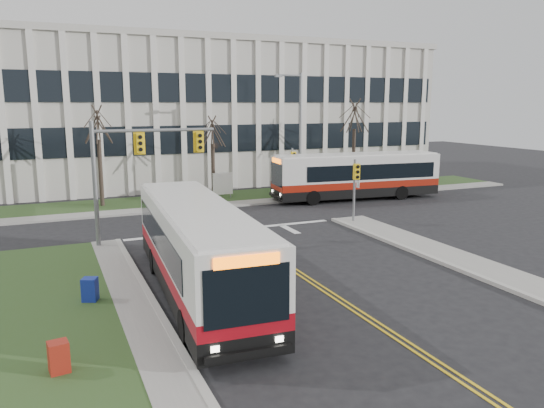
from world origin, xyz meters
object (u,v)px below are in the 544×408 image
Objects in this scene: directory_sign at (223,184)px; bus_main at (198,251)px; newspaper_box_blue at (90,291)px; bus_cross at (356,177)px; streetlight at (298,128)px; newspaper_box_red at (59,359)px.

bus_main is at bearing -110.77° from directory_sign.
bus_cross is at bearing 58.61° from newspaper_box_blue.
streetlight reaches higher than newspaper_box_red.
bus_main reaches higher than bus_cross.
directory_sign is at bearing 54.51° from newspaper_box_red.
newspaper_box_red is (-4.98, -4.45, -1.18)m from bus_main.
newspaper_box_blue is at bearing 68.87° from newspaper_box_red.
streetlight is 21.59m from bus_main.
bus_cross reaches higher than newspaper_box_blue.
streetlight is 0.74× the size of bus_main.
bus_cross is (3.61, -2.41, -3.54)m from streetlight.
streetlight is 28.26m from newspaper_box_red.
newspaper_box_red is at bearing -134.52° from bus_main.
bus_main is at bearing 33.89° from newspaper_box_red.
bus_cross is 24.53m from newspaper_box_blue.
directory_sign reaches higher than newspaper_box_blue.
newspaper_box_red is at bearing -128.99° from streetlight.
newspaper_box_blue is (-16.35, -16.63, -4.72)m from streetlight.
directory_sign is at bearing 82.03° from newspaper_box_blue.
streetlight is 5.60m from bus_cross.
newspaper_box_blue is 5.17m from newspaper_box_red.
bus_cross reaches higher than newspaper_box_red.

